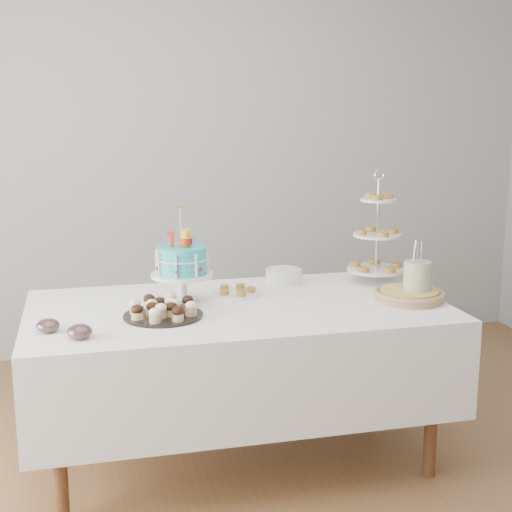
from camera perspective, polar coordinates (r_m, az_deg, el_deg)
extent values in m
plane|color=brown|center=(3.34, -0.22, -18.13)|extent=(5.00, 5.00, 0.00)
cube|color=#999C9E|center=(4.87, -5.87, 7.99)|extent=(5.00, 0.04, 2.70)
cube|color=silver|center=(3.38, -1.44, -7.60)|extent=(1.92, 1.02, 0.45)
cylinder|color=brown|center=(3.06, -15.51, -14.54)|extent=(0.06, 0.06, 0.67)
cylinder|color=brown|center=(3.40, 13.90, -11.63)|extent=(0.06, 0.06, 0.67)
cylinder|color=brown|center=(3.73, -15.26, -9.56)|extent=(0.06, 0.06, 0.67)
cylinder|color=brown|center=(4.02, 8.98, -7.70)|extent=(0.06, 0.06, 0.67)
cylinder|color=#2AADB6|center=(3.34, -5.96, -0.30)|extent=(0.23, 0.23, 0.13)
torus|color=silver|center=(3.34, -5.96, -0.20)|extent=(0.24, 0.24, 0.01)
cube|color=red|center=(3.32, -6.74, 1.35)|extent=(0.02, 0.02, 0.07)
cylinder|color=blue|center=(3.28, -5.04, 1.25)|extent=(0.01, 0.01, 0.07)
cylinder|color=silver|center=(3.35, -6.08, 2.35)|extent=(0.00, 0.00, 0.18)
cylinder|color=#F9AA45|center=(3.33, -6.11, 3.95)|extent=(0.05, 0.05, 0.01)
cylinder|color=black|center=(3.15, -7.43, -4.74)|extent=(0.35, 0.35, 0.01)
ellipsoid|color=black|center=(3.13, -8.69, -3.93)|extent=(0.05, 0.05, 0.04)
ellipsoid|color=beige|center=(3.15, -6.23, -3.79)|extent=(0.05, 0.05, 0.04)
cylinder|color=tan|center=(3.46, 12.15, -3.21)|extent=(0.31, 0.31, 0.04)
cylinder|color=#B68E47|center=(3.45, 12.17, -2.83)|extent=(0.28, 0.28, 0.02)
torus|color=tan|center=(3.45, 12.17, -2.90)|extent=(0.33, 0.33, 0.02)
cylinder|color=silver|center=(3.75, 9.67, 1.99)|extent=(0.02, 0.02, 0.54)
cylinder|color=white|center=(3.79, 9.57, -1.06)|extent=(0.30, 0.30, 0.01)
cylinder|color=white|center=(3.76, 9.66, 1.67)|extent=(0.25, 0.25, 0.01)
cylinder|color=white|center=(3.73, 9.76, 4.45)|extent=(0.18, 0.18, 0.01)
torus|color=silver|center=(3.72, 9.83, 6.40)|extent=(0.06, 0.01, 0.06)
cylinder|color=white|center=(3.72, 2.22, -1.60)|extent=(0.19, 0.19, 0.07)
cylinder|color=white|center=(3.49, -1.58, -3.01)|extent=(0.25, 0.25, 0.01)
ellipsoid|color=silver|center=(2.92, -13.94, -5.90)|extent=(0.10, 0.10, 0.06)
cylinder|color=#550F07|center=(2.92, -13.93, -5.99)|extent=(0.07, 0.07, 0.03)
ellipsoid|color=silver|center=(3.03, -16.31, -5.38)|extent=(0.10, 0.10, 0.06)
cylinder|color=#550F07|center=(3.03, -16.30, -5.46)|extent=(0.07, 0.07, 0.03)
cylinder|color=beige|center=(3.45, 12.76, -1.97)|extent=(0.13, 0.13, 0.19)
cylinder|color=beige|center=(3.46, 13.86, -1.71)|extent=(0.01, 0.01, 0.10)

